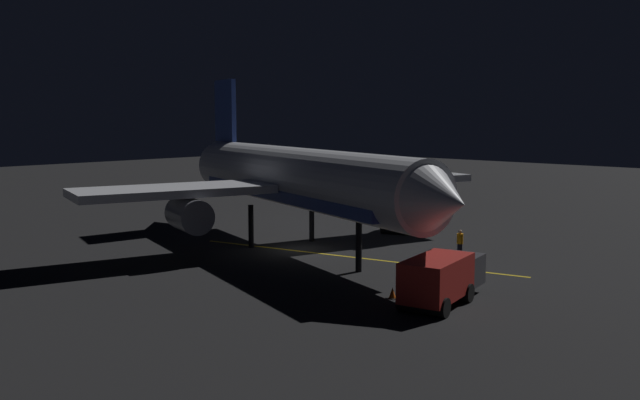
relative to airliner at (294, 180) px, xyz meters
The scene contains 10 objects.
ground_plane 4.77m from the airliner, 73.01° to the left, with size 180.00×180.00×0.20m, color black.
apron_guide_stripe 6.50m from the airliner, 95.79° to the left, with size 0.24×22.37×0.01m, color gold.
airliner is the anchor object (origin of this frame).
baggage_truck 15.86m from the airliner, 72.18° to the left, with size 6.39×3.23×2.31m.
catering_truck 11.44m from the airliner, behind, with size 5.80×3.83×2.36m.
ground_crew_worker 11.52m from the airliner, 118.18° to the left, with size 0.40×0.40×1.74m.
traffic_cone_near_left 12.89m from the airliner, 104.21° to the left, with size 0.50×0.50×0.55m.
traffic_cone_near_right 11.01m from the airliner, 101.76° to the left, with size 0.50×0.50×0.55m.
traffic_cone_under_wing 14.40m from the airliner, 65.82° to the left, with size 0.50×0.50×0.55m.
traffic_cone_far 12.00m from the airliner, 101.33° to the left, with size 0.50×0.50×0.55m.
Camera 1 is at (31.62, 31.77, 8.83)m, focal length 38.62 mm.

